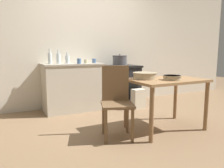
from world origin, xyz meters
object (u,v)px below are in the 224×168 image
at_px(bottle_mid_left, 67,59).
at_px(cup_center_right, 94,61).
at_px(chair, 116,99).
at_px(mixing_bowl_large, 172,77).
at_px(stove, 120,85).
at_px(stock_pot, 120,60).
at_px(cup_center_left, 79,61).
at_px(mixing_bowl_small, 145,75).
at_px(bottle_far_left, 50,58).
at_px(cup_center, 86,61).
at_px(bottle_left, 58,58).
at_px(flour_sack, 138,99).
at_px(work_table, 166,87).

bearing_deg(bottle_mid_left, cup_center_right, -8.23).
bearing_deg(chair, mixing_bowl_large, 4.83).
height_order(stove, stock_pot, stock_pot).
bearing_deg(stove, cup_center_left, -168.87).
xyz_separation_m(cup_center_left, cup_center_right, (0.35, 0.14, -0.01)).
height_order(mixing_bowl_small, bottle_far_left, bottle_far_left).
height_order(stove, mixing_bowl_large, stove).
relative_size(mixing_bowl_small, cup_center_right, 4.14).
bearing_deg(cup_center_left, cup_center_right, 22.02).
xyz_separation_m(stove, mixing_bowl_small, (-0.43, -1.49, 0.37)).
bearing_deg(cup_center, mixing_bowl_large, -69.07).
relative_size(chair, bottle_mid_left, 4.56).
relative_size(stove, chair, 0.89).
distance_m(stock_pot, cup_center, 0.76).
bearing_deg(bottle_left, stove, -1.60).
distance_m(flour_sack, cup_center, 1.26).
bearing_deg(mixing_bowl_large, cup_center, 110.93).
relative_size(stove, bottle_mid_left, 4.05).
bearing_deg(stock_pot, bottle_mid_left, 176.33).
relative_size(bottle_far_left, cup_center_left, 2.87).
bearing_deg(chair, work_table, 13.44).
bearing_deg(stock_pot, cup_center_left, -171.01).
bearing_deg(chair, stove, 79.15).
relative_size(flour_sack, cup_center, 5.05).
height_order(flour_sack, mixing_bowl_large, mixing_bowl_large).
relative_size(bottle_mid_left, cup_center_right, 2.49).
height_order(mixing_bowl_large, mixing_bowl_small, mixing_bowl_small).
height_order(bottle_far_left, cup_center_right, bottle_far_left).
xyz_separation_m(stove, bottle_far_left, (-1.44, 0.04, 0.59)).
xyz_separation_m(work_table, cup_center, (-0.64, 1.54, 0.31)).
height_order(stock_pot, cup_center_right, stock_pot).
relative_size(stove, stock_pot, 2.72).
height_order(stock_pot, bottle_mid_left, bottle_mid_left).
bearing_deg(mixing_bowl_large, cup_center_right, 104.89).
xyz_separation_m(bottle_mid_left, cup_center_left, (0.15, -0.22, -0.03)).
bearing_deg(bottle_mid_left, cup_center, -19.04).
height_order(mixing_bowl_large, cup_center, cup_center).
distance_m(stock_pot, bottle_mid_left, 1.08).
height_order(flour_sack, stock_pot, stock_pot).
relative_size(mixing_bowl_small, bottle_far_left, 1.24).
distance_m(mixing_bowl_small, cup_center_right, 1.46).
bearing_deg(cup_center_right, cup_center, -168.08).
bearing_deg(flour_sack, chair, -134.89).
bearing_deg(stock_pot, chair, -120.29).
bearing_deg(cup_center_left, bottle_mid_left, 125.65).
xyz_separation_m(flour_sack, mixing_bowl_large, (-0.30, -1.26, 0.58)).
distance_m(cup_center, cup_center_right, 0.19).
bearing_deg(bottle_far_left, cup_center_right, -5.89).
distance_m(bottle_far_left, cup_center_right, 0.83).
distance_m(flour_sack, bottle_far_left, 1.85).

